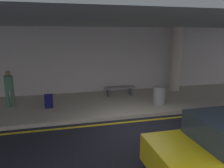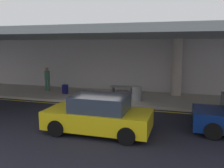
% 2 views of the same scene
% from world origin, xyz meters
% --- Properties ---
extents(ground_plane, '(60.00, 60.00, 0.00)m').
position_xyz_m(ground_plane, '(0.00, 0.00, 0.00)').
color(ground_plane, black).
extents(sidewalk, '(26.00, 4.20, 0.15)m').
position_xyz_m(sidewalk, '(0.00, 3.10, 0.07)').
color(sidewalk, '#B4A899').
rests_on(sidewalk, ground).
extents(lane_stripe_yellow, '(26.00, 0.14, 0.01)m').
position_xyz_m(lane_stripe_yellow, '(0.00, 0.68, 0.00)').
color(lane_stripe_yellow, yellow).
rests_on(lane_stripe_yellow, ground).
extents(support_column_left_mid, '(0.64, 0.64, 3.65)m').
position_xyz_m(support_column_left_mid, '(4.00, 4.50, 1.97)').
color(support_column_left_mid, '#B9AB9F').
rests_on(support_column_left_mid, sidewalk).
extents(ceiling_overhang, '(28.00, 13.20, 0.30)m').
position_xyz_m(ceiling_overhang, '(0.00, 2.60, 3.95)').
color(ceiling_overhang, gray).
rests_on(ceiling_overhang, support_column_far_left).
extents(terminal_back_wall, '(26.00, 0.30, 3.80)m').
position_xyz_m(terminal_back_wall, '(0.00, 5.35, 1.90)').
color(terminal_back_wall, '#BCB4B2').
rests_on(terminal_back_wall, ground).
extents(traveler_with_luggage, '(0.38, 0.38, 1.68)m').
position_xyz_m(traveler_with_luggage, '(-4.88, 3.40, 1.11)').
color(traveler_with_luggage, '#407160').
rests_on(traveler_with_luggage, sidewalk).
extents(suitcase_upright_primary, '(0.36, 0.22, 0.90)m').
position_xyz_m(suitcase_upright_primary, '(-3.18, 2.81, 0.46)').
color(suitcase_upright_primary, '#0F1150').
rests_on(suitcase_upright_primary, sidewalk).
extents(bench_metal, '(1.60, 0.50, 0.48)m').
position_xyz_m(bench_metal, '(0.47, 4.02, 0.50)').
color(bench_metal, slate).
rests_on(bench_metal, sidewalk).
extents(trash_bin_steel, '(0.56, 0.56, 0.85)m').
position_xyz_m(trash_bin_steel, '(1.86, 2.09, 0.57)').
color(trash_bin_steel, gray).
rests_on(trash_bin_steel, sidewalk).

